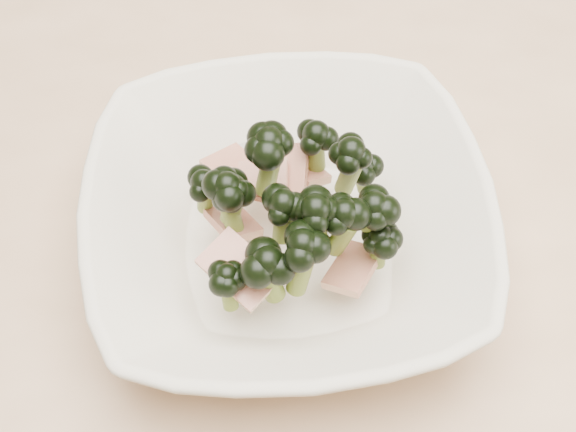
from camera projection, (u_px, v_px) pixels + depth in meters
name	position (u px, v px, depth m)	size (l,w,h in m)	color
dining_table	(352.00, 261.00, 0.77)	(1.20, 0.80, 0.75)	tan
broccoli_dish	(289.00, 223.00, 0.62)	(0.36, 0.36, 0.13)	beige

